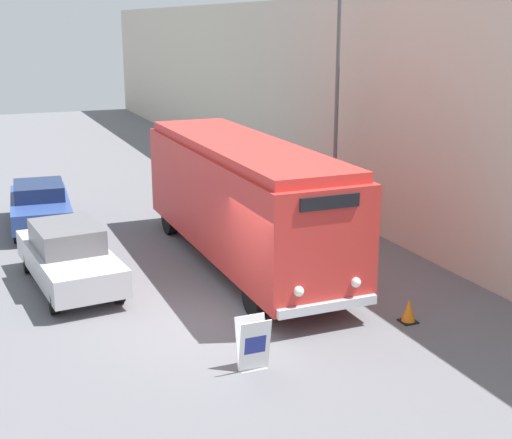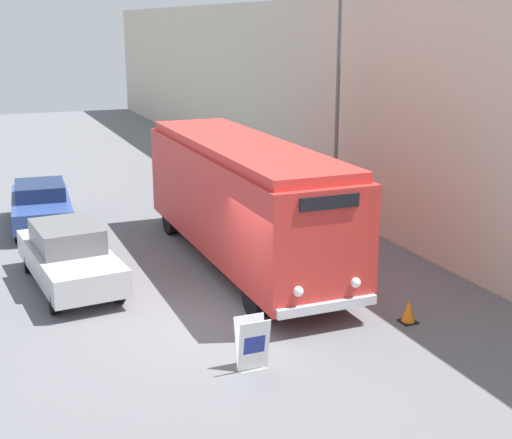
{
  "view_description": "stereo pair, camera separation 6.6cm",
  "coord_description": "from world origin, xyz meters",
  "px_view_note": "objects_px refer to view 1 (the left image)",
  "views": [
    {
      "loc": [
        -4.71,
        -13.55,
        6.35
      ],
      "look_at": [
        1.38,
        1.16,
        1.92
      ],
      "focal_mm": 50.0,
      "sensor_mm": 36.0,
      "label": 1
    },
    {
      "loc": [
        -4.65,
        -13.58,
        6.35
      ],
      "look_at": [
        1.38,
        1.16,
        1.92
      ],
      "focal_mm": 50.0,
      "sensor_mm": 36.0,
      "label": 2
    }
  ],
  "objects_px": {
    "sign_board": "(253,345)",
    "streetlamp": "(338,74)",
    "parked_car_near": "(69,256)",
    "traffic_cone": "(409,311)",
    "parked_car_mid": "(40,204)",
    "vintage_bus": "(242,196)"
  },
  "relations": [
    {
      "from": "vintage_bus",
      "to": "parked_car_near",
      "type": "bearing_deg",
      "value": 179.98
    },
    {
      "from": "streetlamp",
      "to": "parked_car_near",
      "type": "bearing_deg",
      "value": -167.13
    },
    {
      "from": "streetlamp",
      "to": "parked_car_mid",
      "type": "height_order",
      "value": "streetlamp"
    },
    {
      "from": "streetlamp",
      "to": "traffic_cone",
      "type": "xyz_separation_m",
      "value": [
        -1.93,
        -7.01,
        -4.59
      ]
    },
    {
      "from": "sign_board",
      "to": "traffic_cone",
      "type": "relative_size",
      "value": 1.93
    },
    {
      "from": "streetlamp",
      "to": "vintage_bus",
      "type": "bearing_deg",
      "value": -153.32
    },
    {
      "from": "streetlamp",
      "to": "parked_car_mid",
      "type": "relative_size",
      "value": 1.73
    },
    {
      "from": "parked_car_mid",
      "to": "traffic_cone",
      "type": "bearing_deg",
      "value": -54.46
    },
    {
      "from": "parked_car_near",
      "to": "traffic_cone",
      "type": "xyz_separation_m",
      "value": [
        6.5,
        -5.08,
        -0.52
      ]
    },
    {
      "from": "vintage_bus",
      "to": "sign_board",
      "type": "height_order",
      "value": "vintage_bus"
    },
    {
      "from": "parked_car_mid",
      "to": "traffic_cone",
      "type": "distance_m",
      "value": 12.65
    },
    {
      "from": "streetlamp",
      "to": "parked_car_near",
      "type": "height_order",
      "value": "streetlamp"
    },
    {
      "from": "vintage_bus",
      "to": "streetlamp",
      "type": "xyz_separation_m",
      "value": [
        3.83,
        1.93,
        2.98
      ]
    },
    {
      "from": "parked_car_near",
      "to": "parked_car_mid",
      "type": "xyz_separation_m",
      "value": [
        -0.07,
        5.71,
        -0.03
      ]
    },
    {
      "from": "sign_board",
      "to": "streetlamp",
      "type": "height_order",
      "value": "streetlamp"
    },
    {
      "from": "streetlamp",
      "to": "traffic_cone",
      "type": "bearing_deg",
      "value": -105.37
    },
    {
      "from": "traffic_cone",
      "to": "sign_board",
      "type": "bearing_deg",
      "value": -169.57
    },
    {
      "from": "sign_board",
      "to": "parked_car_near",
      "type": "bearing_deg",
      "value": 113.48
    },
    {
      "from": "sign_board",
      "to": "parked_car_near",
      "type": "relative_size",
      "value": 0.22
    },
    {
      "from": "vintage_bus",
      "to": "parked_car_mid",
      "type": "distance_m",
      "value": 7.46
    },
    {
      "from": "sign_board",
      "to": "streetlamp",
      "type": "distance_m",
      "value": 10.66
    },
    {
      "from": "sign_board",
      "to": "traffic_cone",
      "type": "bearing_deg",
      "value": 10.43
    }
  ]
}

